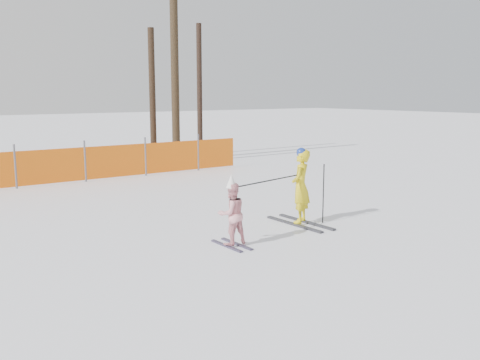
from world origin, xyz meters
name	(u,v)px	position (x,y,z in m)	size (l,w,h in m)	color
ground	(256,236)	(0.00, 0.00, 0.00)	(120.00, 120.00, 0.00)	white
adult	(301,187)	(1.29, 0.18, 0.78)	(0.65, 1.62, 1.58)	black
child	(232,213)	(-0.75, -0.28, 0.59)	(0.56, 0.89, 1.28)	black
ski_poles	(292,186)	(0.86, -0.04, 0.87)	(2.39, 0.43, 1.23)	black
safety_fence	(3,170)	(-2.68, 7.94, 0.56)	(15.50, 0.06, 1.25)	#595960
tree_trunks	(177,81)	(4.56, 10.96, 3.11)	(3.49, 2.24, 6.98)	#322516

